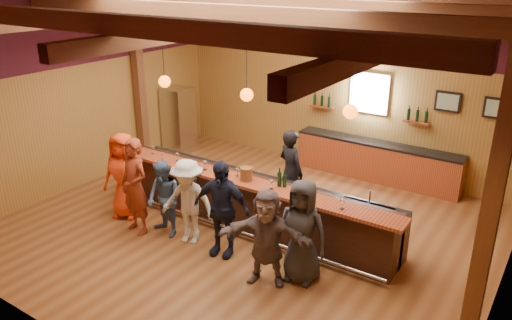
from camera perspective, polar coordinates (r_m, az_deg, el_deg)
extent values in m
plane|color=brown|center=(10.00, -0.96, -7.75)|extent=(9.00, 9.00, 0.00)
cube|color=olive|center=(12.52, 9.56, 8.98)|extent=(9.00, 0.04, 4.50)
cube|color=olive|center=(6.46, -21.73, -4.05)|extent=(9.00, 0.04, 4.50)
cube|color=olive|center=(12.18, -18.90, 7.80)|extent=(0.04, 8.00, 4.50)
cube|color=#3B101A|center=(12.29, 9.93, 15.35)|extent=(9.00, 0.01, 1.70)
cube|color=#3B101A|center=(11.95, -19.65, 14.32)|extent=(0.01, 8.00, 1.70)
cube|color=#593019|center=(13.02, -13.28, 9.17)|extent=(0.22, 0.22, 4.50)
cube|color=#593019|center=(6.73, 25.53, -3.64)|extent=(0.22, 0.22, 4.50)
cube|color=#593019|center=(6.54, -16.82, 14.71)|extent=(8.80, 0.20, 0.25)
cube|color=#593019|center=(7.97, -5.42, 16.50)|extent=(8.80, 0.20, 0.25)
cube|color=#593019|center=(9.61, 2.43, 17.37)|extent=(8.80, 0.20, 0.25)
cube|color=#593019|center=(10.78, -14.87, 15.80)|extent=(0.18, 7.80, 0.22)
cube|color=#593019|center=(8.79, -1.13, 15.39)|extent=(0.18, 7.80, 0.22)
cube|color=#593019|center=(7.51, 18.59, 13.32)|extent=(0.18, 7.80, 0.22)
cube|color=black|center=(9.76, -0.98, -5.05)|extent=(6.00, 0.60, 1.05)
cube|color=maroon|center=(9.39, -1.63, -2.42)|extent=(6.30, 0.50, 0.06)
cube|color=black|center=(9.87, 0.26, -2.16)|extent=(6.00, 0.48, 0.05)
cube|color=black|center=(10.07, 0.25, -4.64)|extent=(6.00, 0.48, 0.90)
cube|color=silver|center=(9.05, 10.93, -5.18)|extent=(0.45, 0.40, 0.14)
cube|color=silver|center=(8.89, 13.89, -5.92)|extent=(0.45, 0.40, 0.14)
cylinder|color=silver|center=(9.63, -2.40, -7.97)|extent=(6.00, 0.06, 0.06)
cube|color=maroon|center=(12.35, 13.57, -0.23)|extent=(4.00, 0.50, 0.90)
cube|color=black|center=(12.19, 13.76, 1.85)|extent=(4.00, 0.52, 0.05)
cube|color=silver|center=(12.22, 12.84, 7.48)|extent=(0.95, 0.08, 0.95)
cube|color=white|center=(12.17, 12.75, 7.44)|extent=(0.78, 0.01, 0.78)
cube|color=black|center=(13.02, 4.56, 9.00)|extent=(0.55, 0.04, 0.45)
cube|color=silver|center=(13.00, 4.51, 8.98)|extent=(0.45, 0.01, 0.35)
cube|color=black|center=(11.70, 21.08, 6.24)|extent=(0.55, 0.04, 0.45)
cube|color=silver|center=(11.68, 21.05, 6.22)|extent=(0.45, 0.01, 0.35)
cube|color=black|center=(11.54, 25.88, 5.33)|extent=(0.55, 0.04, 0.45)
cube|color=silver|center=(11.52, 25.86, 5.30)|extent=(0.45, 0.01, 0.35)
cube|color=maroon|center=(12.74, 7.51, 6.06)|extent=(0.60, 0.18, 0.04)
cylinder|color=black|center=(12.79, 6.73, 6.85)|extent=(0.07, 0.07, 0.26)
cylinder|color=black|center=(12.70, 7.54, 6.71)|extent=(0.07, 0.07, 0.26)
cylinder|color=black|center=(12.62, 8.35, 6.58)|extent=(0.07, 0.07, 0.26)
cube|color=maroon|center=(11.92, 17.88, 4.15)|extent=(0.60, 0.18, 0.04)
cylinder|color=black|center=(11.93, 17.04, 5.01)|extent=(0.07, 0.07, 0.26)
cylinder|color=black|center=(11.88, 17.96, 4.84)|extent=(0.07, 0.07, 0.26)
cylinder|color=black|center=(11.83, 18.88, 4.66)|extent=(0.07, 0.07, 0.26)
cylinder|color=black|center=(10.14, -10.64, 12.26)|extent=(0.01, 0.01, 1.25)
sphere|color=#FF560C|center=(10.25, -10.41, 8.81)|extent=(0.24, 0.24, 0.24)
cylinder|color=black|center=(8.88, -1.10, 11.37)|extent=(0.01, 0.01, 1.25)
sphere|color=#FF560C|center=(9.01, -1.07, 7.45)|extent=(0.24, 0.24, 0.24)
cylinder|color=black|center=(7.93, 11.05, 9.79)|extent=(0.01, 0.01, 1.25)
sphere|color=#FF560C|center=(8.07, 10.74, 5.44)|extent=(0.24, 0.24, 0.24)
cube|color=silver|center=(13.93, -8.84, 4.52)|extent=(0.70, 0.70, 1.80)
imported|color=#EC4216|center=(10.45, -14.86, -1.71)|extent=(1.01, 0.80, 1.80)
imported|color=maroon|center=(9.75, -13.68, -2.97)|extent=(0.75, 0.54, 1.90)
imported|color=#435D86|center=(9.59, -10.48, -4.42)|extent=(0.84, 0.72, 1.50)
imported|color=silver|center=(9.25, -7.77, -4.75)|extent=(1.17, 0.83, 1.65)
imported|color=black|center=(8.78, -4.00, -5.54)|extent=(1.12, 0.63, 1.80)
imported|color=#62504F|center=(8.03, 1.22, -8.81)|extent=(1.60, 0.99, 1.65)
imported|color=#29292C|center=(8.10, 5.25, -8.14)|extent=(0.92, 0.66, 1.77)
imported|color=black|center=(10.31, 3.99, -1.31)|extent=(0.76, 0.63, 1.80)
cylinder|color=brown|center=(9.30, -1.11, -1.60)|extent=(0.23, 0.23, 0.25)
cylinder|color=black|center=(9.06, 2.69, -2.23)|extent=(0.08, 0.08, 0.26)
cylinder|color=black|center=(8.99, 2.71, -1.19)|extent=(0.03, 0.03, 0.09)
cylinder|color=black|center=(9.04, 3.28, -2.40)|extent=(0.07, 0.07, 0.23)
cylinder|color=black|center=(8.98, 3.30, -1.48)|extent=(0.02, 0.02, 0.08)
cylinder|color=silver|center=(10.89, -11.70, 0.73)|extent=(0.07, 0.07, 0.01)
cylinder|color=silver|center=(10.87, -11.72, 0.99)|extent=(0.01, 0.01, 0.10)
sphere|color=silver|center=(10.84, -11.75, 1.39)|extent=(0.08, 0.08, 0.08)
cylinder|color=silver|center=(10.52, -10.63, 0.07)|extent=(0.06, 0.06, 0.01)
cylinder|color=silver|center=(10.50, -10.65, 0.32)|extent=(0.01, 0.01, 0.09)
sphere|color=silver|center=(10.47, -10.68, 0.69)|extent=(0.07, 0.07, 0.07)
cylinder|color=silver|center=(10.40, -8.97, -0.05)|extent=(0.07, 0.07, 0.01)
cylinder|color=silver|center=(10.38, -8.98, 0.22)|extent=(0.01, 0.01, 0.10)
sphere|color=silver|center=(10.36, -9.01, 0.65)|extent=(0.08, 0.08, 0.08)
cylinder|color=silver|center=(9.86, -5.83, -1.10)|extent=(0.08, 0.08, 0.01)
cylinder|color=silver|center=(9.84, -5.84, -0.78)|extent=(0.01, 0.01, 0.11)
sphere|color=silver|center=(9.81, -5.86, -0.29)|extent=(0.09, 0.09, 0.09)
cylinder|color=silver|center=(9.54, -2.14, -1.81)|extent=(0.06, 0.06, 0.01)
cylinder|color=silver|center=(9.52, -2.14, -1.53)|extent=(0.01, 0.01, 0.09)
sphere|color=silver|center=(9.49, -2.15, -1.11)|extent=(0.07, 0.07, 0.07)
cylinder|color=silver|center=(8.99, 1.76, -3.31)|extent=(0.07, 0.07, 0.01)
cylinder|color=silver|center=(8.96, 1.76, -2.98)|extent=(0.01, 0.01, 0.10)
sphere|color=silver|center=(8.93, 1.77, -2.48)|extent=(0.08, 0.08, 0.08)
cylinder|color=silver|center=(8.83, 4.85, -3.85)|extent=(0.08, 0.08, 0.01)
cylinder|color=silver|center=(8.80, 4.86, -3.50)|extent=(0.01, 0.01, 0.11)
sphere|color=silver|center=(8.77, 4.88, -2.98)|extent=(0.09, 0.09, 0.09)
cylinder|color=silver|center=(8.39, 9.80, -5.52)|extent=(0.08, 0.08, 0.01)
cylinder|color=silver|center=(8.36, 9.83, -5.15)|extent=(0.01, 0.01, 0.11)
sphere|color=silver|center=(8.32, 9.87, -4.59)|extent=(0.09, 0.09, 0.09)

